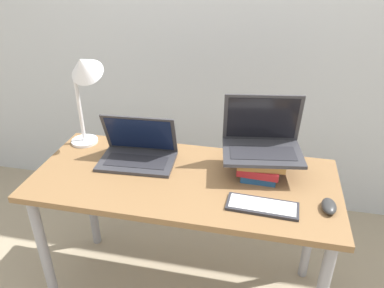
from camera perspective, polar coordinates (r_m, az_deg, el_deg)
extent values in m
cube|color=silver|center=(2.40, 4.11, 19.80)|extent=(8.00, 0.05, 2.70)
cube|color=brown|center=(1.75, -1.23, -5.48)|extent=(1.41, 0.62, 0.03)
cylinder|color=gray|center=(2.04, -21.48, -15.61)|extent=(0.05, 0.05, 0.72)
cylinder|color=gray|center=(2.36, -15.24, -7.66)|extent=(0.05, 0.05, 0.72)
cylinder|color=gray|center=(2.16, 17.73, -11.88)|extent=(0.05, 0.05, 0.72)
cube|color=#333338|center=(1.86, -8.35, -2.61)|extent=(0.38, 0.25, 0.02)
cube|color=#232328|center=(1.85, -8.49, -2.59)|extent=(0.31, 0.14, 0.00)
cube|color=#333338|center=(1.87, -7.96, 1.57)|extent=(0.37, 0.11, 0.22)
cube|color=#0F1938|center=(1.87, -8.00, 1.47)|extent=(0.33, 0.09, 0.19)
cube|color=#235693|center=(1.79, 10.24, -3.92)|extent=(0.16, 0.20, 0.04)
cube|color=maroon|center=(1.76, 10.32, -3.01)|extent=(0.20, 0.23, 0.04)
cube|color=olive|center=(1.75, 10.46, -2.01)|extent=(0.22, 0.23, 0.03)
cube|color=#333338|center=(1.75, 10.65, -1.34)|extent=(0.39, 0.30, 0.02)
cube|color=#232328|center=(1.73, 10.73, -1.32)|extent=(0.31, 0.17, 0.00)
cube|color=#333338|center=(1.78, 10.66, 3.93)|extent=(0.36, 0.10, 0.24)
cube|color=black|center=(1.78, 10.67, 3.84)|extent=(0.33, 0.08, 0.21)
cube|color=#28282D|center=(1.58, 10.67, -9.30)|extent=(0.30, 0.13, 0.01)
cube|color=silver|center=(1.58, 10.69, -9.10)|extent=(0.27, 0.10, 0.00)
ellipsoid|color=#2D2D2D|center=(1.64, 20.14, -8.87)|extent=(0.06, 0.10, 0.04)
cylinder|color=white|center=(2.11, -16.03, 0.45)|extent=(0.14, 0.14, 0.01)
cylinder|color=white|center=(2.03, -16.77, 5.33)|extent=(0.02, 0.02, 0.38)
cone|color=white|center=(1.88, -16.17, 11.37)|extent=(0.16, 0.19, 0.17)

